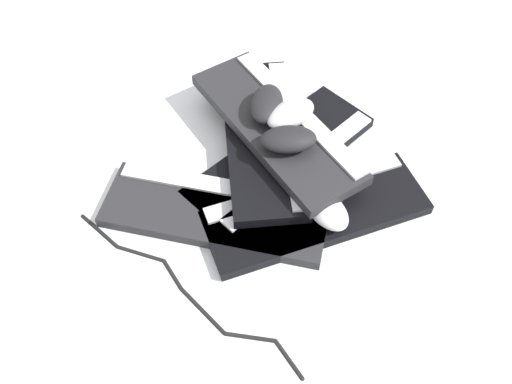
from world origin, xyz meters
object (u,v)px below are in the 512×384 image
object	(u,v)px
mouse_1	(289,139)
mouse_4	(326,209)
keyboard_0	(282,158)
keyboard_3	(263,136)
mouse_0	(324,199)
mouse_3	(291,114)
keyboard_4	(277,126)
keyboard_1	(216,212)
keyboard_2	(315,211)
mouse_5	(267,104)

from	to	relation	value
mouse_1	mouse_4	xyz separation A→B (m)	(-0.12, -0.07, -0.06)
keyboard_0	keyboard_3	size ratio (longest dim) A/B	0.93
keyboard_0	mouse_0	world-z (taller)	mouse_0
mouse_1	mouse_3	size ratio (longest dim) A/B	1.00
keyboard_0	keyboard_4	distance (m)	0.07
keyboard_1	keyboard_4	bearing A→B (deg)	-32.96
keyboard_1	mouse_4	size ratio (longest dim) A/B	4.18
keyboard_3	mouse_1	bearing A→B (deg)	-142.35
keyboard_2	mouse_3	distance (m)	0.20
keyboard_1	keyboard_2	bearing A→B (deg)	-87.45
keyboard_1	keyboard_3	size ratio (longest dim) A/B	1.01
keyboard_1	keyboard_2	xyz separation A→B (m)	(0.01, -0.20, 0.00)
keyboard_2	mouse_5	world-z (taller)	mouse_5
keyboard_1	mouse_5	world-z (taller)	mouse_5
keyboard_0	mouse_3	distance (m)	0.10
mouse_4	mouse_5	size ratio (longest dim) A/B	1.00
keyboard_0	keyboard_4	bearing A→B (deg)	18.28
keyboard_4	mouse_0	bearing A→B (deg)	-150.52
keyboard_2	mouse_0	bearing A→B (deg)	-72.45
keyboard_0	mouse_0	size ratio (longest dim) A/B	3.84
keyboard_1	mouse_3	bearing A→B (deg)	-38.44
keyboard_1	keyboard_2	world-z (taller)	same
keyboard_0	mouse_4	xyz separation A→B (m)	(-0.16, -0.08, 0.04)
keyboard_4	mouse_4	distance (m)	0.22
keyboard_0	mouse_1	bearing A→B (deg)	-162.81
keyboard_0	keyboard_2	xyz separation A→B (m)	(-0.14, -0.07, 0.00)
keyboard_1	mouse_1	bearing A→B (deg)	-51.58
keyboard_3	keyboard_4	world-z (taller)	keyboard_4
keyboard_0	mouse_3	xyz separation A→B (m)	(0.04, -0.01, 0.10)
keyboard_0	keyboard_1	distance (m)	0.19
mouse_4	keyboard_4	bearing A→B (deg)	-9.82
keyboard_3	mouse_5	world-z (taller)	mouse_5
mouse_4	keyboard_0	bearing A→B (deg)	-8.05
keyboard_2	keyboard_4	bearing A→B (deg)	24.89
keyboard_2	mouse_4	world-z (taller)	mouse_4
keyboard_4	mouse_1	distance (m)	0.08
keyboard_0	keyboard_2	bearing A→B (deg)	-153.49
keyboard_4	mouse_1	world-z (taller)	mouse_1
mouse_5	keyboard_2	bearing A→B (deg)	-145.67
mouse_0	keyboard_4	bearing A→B (deg)	18.92
mouse_4	keyboard_3	bearing A→B (deg)	-2.87
mouse_5	mouse_3	bearing A→B (deg)	-111.67
keyboard_3	mouse_1	xyz separation A→B (m)	(-0.07, -0.05, 0.07)
mouse_3	mouse_5	bearing A→B (deg)	-67.42
keyboard_0	keyboard_4	world-z (taller)	keyboard_4
keyboard_3	keyboard_1	bearing A→B (deg)	153.63
keyboard_3	mouse_4	xyz separation A→B (m)	(-0.19, -0.13, 0.01)
keyboard_1	mouse_4	world-z (taller)	mouse_4
keyboard_1	mouse_4	bearing A→B (deg)	-93.04
mouse_1	mouse_5	size ratio (longest dim) A/B	1.00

